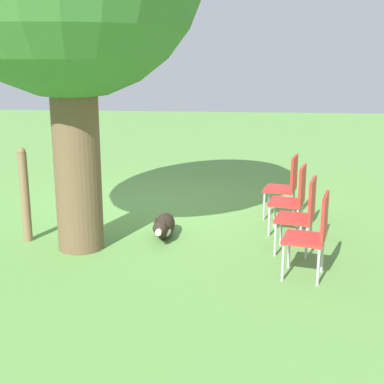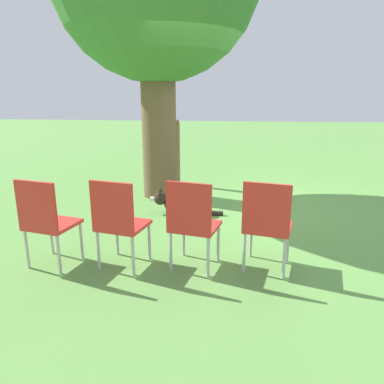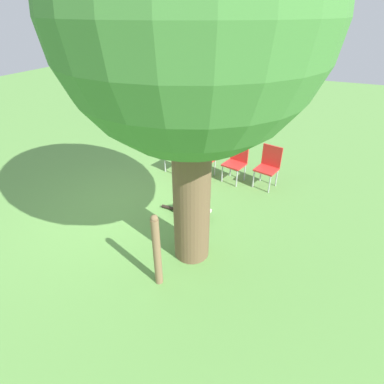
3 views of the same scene
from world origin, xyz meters
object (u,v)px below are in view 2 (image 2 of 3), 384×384
Objects in this scene: dog at (181,204)px; fence_post at (177,152)px; red_chair_0 at (267,221)px; red_chair_3 at (46,218)px; red_chair_1 at (192,220)px; red_chair_2 at (119,219)px.

fence_post is at bearing -80.26° from dog.
red_chair_0 and red_chair_3 have the same top height.
fence_post reaches higher than dog.
red_chair_1 is 1.00× the size of red_chair_2.
red_chair_3 is (-0.13, 2.14, 0.00)m from red_chair_0.
fence_post is 3.54m from red_chair_3.
red_chair_3 is at bearing 107.12° from red_chair_1.
red_chair_1 is at bearing -72.88° from red_chair_3.
red_chair_2 is at bearing 107.12° from red_chair_0.
red_chair_1 and red_chair_2 have the same top height.
red_chair_0 is at bearing -158.29° from fence_post.
red_chair_3 is at bearing 107.12° from red_chair_0.
dog is at bearing 0.61° from red_chair_2.
dog is at bearing 24.56° from red_chair_1.
fence_post reaches higher than red_chair_0.
red_chair_0 is 0.71m from red_chair_1.
red_chair_0 is at bearing 122.84° from dog.
fence_post is 1.31× the size of red_chair_0.
red_chair_1 is at bearing -72.88° from red_chair_2.
red_chair_1 is at bearing 107.12° from red_chair_0.
red_chair_3 is at bearing 57.82° from dog.
red_chair_1 and red_chair_3 have the same top height.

